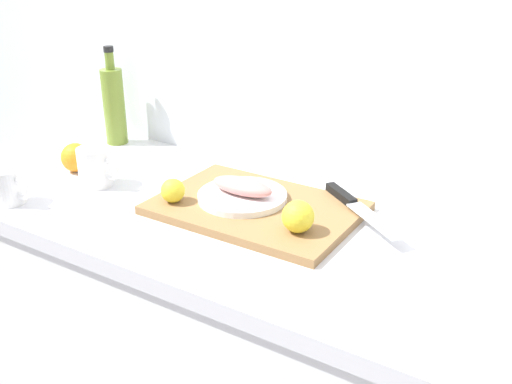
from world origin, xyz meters
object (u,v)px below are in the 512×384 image
at_px(chef_knife, 353,203).
at_px(orange_0, 77,157).
at_px(lemon_0, 298,217).
at_px(coffee_mug_1, 96,167).
at_px(cutting_board, 256,208).
at_px(fish_fillet, 242,186).
at_px(coffee_mug_0, 9,186).
at_px(white_plate, 242,196).
at_px(olive_oil_bottle, 114,105).

xyz_separation_m(chef_knife, orange_0, (-0.73, -0.14, 0.01)).
bearing_deg(lemon_0, coffee_mug_1, -178.60).
bearing_deg(cutting_board, fish_fillet, 172.83).
bearing_deg(coffee_mug_0, white_plate, 29.62).
distance_m(white_plate, fish_fillet, 0.03).
bearing_deg(cutting_board, coffee_mug_0, -152.79).
distance_m(cutting_board, orange_0, 0.54).
bearing_deg(coffee_mug_1, coffee_mug_0, -116.98).
height_order(cutting_board, white_plate, white_plate).
bearing_deg(fish_fillet, cutting_board, -7.17).
xyz_separation_m(cutting_board, fish_fillet, (-0.04, 0.01, 0.04)).
relative_size(lemon_0, coffee_mug_0, 0.61).
relative_size(chef_knife, lemon_0, 3.70).
height_order(lemon_0, olive_oil_bottle, olive_oil_bottle).
bearing_deg(olive_oil_bottle, lemon_0, -18.52).
distance_m(coffee_mug_0, orange_0, 0.23).
distance_m(fish_fillet, chef_knife, 0.25).
distance_m(white_plate, orange_0, 0.50).
height_order(lemon_0, orange_0, lemon_0).
relative_size(olive_oil_bottle, coffee_mug_0, 2.58).
xyz_separation_m(fish_fillet, coffee_mug_1, (-0.38, -0.09, -0.00)).
distance_m(olive_oil_bottle, coffee_mug_1, 0.34).
xyz_separation_m(chef_knife, lemon_0, (-0.05, -0.17, 0.02)).
relative_size(chef_knife, coffee_mug_0, 2.24).
bearing_deg(chef_knife, cutting_board, -116.19).
relative_size(white_plate, coffee_mug_1, 1.67).
bearing_deg(white_plate, orange_0, -175.23).
bearing_deg(cutting_board, lemon_0, -25.03).
relative_size(cutting_board, orange_0, 5.86).
xyz_separation_m(coffee_mug_0, coffee_mug_1, (0.09, 0.18, 0.01)).
bearing_deg(olive_oil_bottle, coffee_mug_0, -77.90).
height_order(chef_knife, lemon_0, lemon_0).
distance_m(chef_knife, coffee_mug_0, 0.80).
bearing_deg(orange_0, coffee_mug_0, -84.04).
bearing_deg(lemon_0, olive_oil_bottle, 161.48).
bearing_deg(cutting_board, olive_oil_bottle, 163.08).
distance_m(white_plate, olive_oil_bottle, 0.61).
relative_size(white_plate, orange_0, 2.68).
xyz_separation_m(fish_fillet, coffee_mug_0, (-0.48, -0.27, -0.01)).
bearing_deg(white_plate, fish_fillet, -90.00).
height_order(white_plate, coffee_mug_0, coffee_mug_0).
bearing_deg(cutting_board, orange_0, -176.13).
bearing_deg(coffee_mug_0, olive_oil_bottle, 102.10).
relative_size(lemon_0, orange_0, 0.88).
xyz_separation_m(olive_oil_bottle, coffee_mug_1, (0.19, -0.27, -0.07)).
distance_m(fish_fillet, coffee_mug_1, 0.39).
bearing_deg(chef_knife, coffee_mug_0, -116.75).
relative_size(fish_fillet, chef_knife, 0.62).
distance_m(chef_knife, olive_oil_bottle, 0.82).
xyz_separation_m(cutting_board, lemon_0, (0.14, -0.07, 0.04)).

